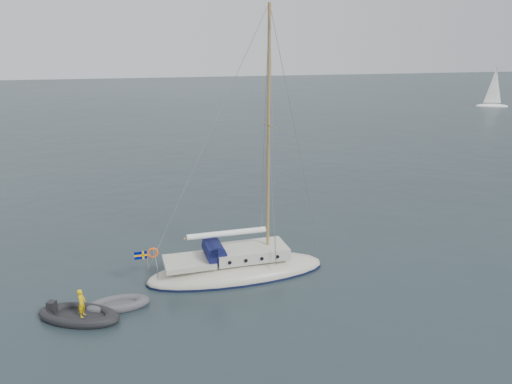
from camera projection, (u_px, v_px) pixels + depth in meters
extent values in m
plane|color=black|center=(266.00, 269.00, 27.51)|extent=(300.00, 300.00, 0.00)
ellipsoid|color=beige|center=(237.00, 272.00, 26.76)|extent=(9.61, 2.99, 1.60)
cube|color=beige|center=(251.00, 252.00, 26.61)|extent=(3.84, 2.03, 0.59)
cube|color=beige|center=(189.00, 261.00, 25.90)|extent=(2.56, 2.03, 0.27)
cylinder|color=#10133E|center=(214.00, 250.00, 26.07)|extent=(1.03, 1.76, 1.03)
cube|color=#10133E|center=(210.00, 247.00, 25.96)|extent=(0.48, 1.76, 0.43)
cylinder|color=#9A7443|center=(269.00, 138.00, 25.04)|extent=(0.16, 0.16, 12.82)
cylinder|color=#9A7443|center=(269.00, 125.00, 24.85)|extent=(0.05, 2.35, 0.05)
cylinder|color=#9A7443|center=(227.00, 234.00, 25.98)|extent=(4.49, 0.11, 0.11)
cylinder|color=white|center=(227.00, 233.00, 25.96)|extent=(4.17, 0.30, 0.30)
cylinder|color=#94949B|center=(155.00, 256.00, 25.37)|extent=(0.04, 2.35, 0.04)
torus|color=#FF5615|center=(153.00, 251.00, 25.96)|extent=(0.58, 0.11, 0.58)
cylinder|color=#9A7443|center=(147.00, 259.00, 25.32)|extent=(0.03, 0.03, 0.96)
cube|color=#000868|center=(141.00, 254.00, 25.15)|extent=(0.64, 0.02, 0.41)
cube|color=#FFAE00|center=(141.00, 254.00, 25.15)|extent=(0.66, 0.03, 0.10)
cube|color=#FFAE00|center=(143.00, 253.00, 25.18)|extent=(0.10, 0.03, 0.43)
cylinder|color=black|center=(222.00, 247.00, 27.24)|extent=(0.19, 0.06, 0.19)
cylinder|color=black|center=(229.00, 262.00, 25.34)|extent=(0.19, 0.06, 0.19)
cylinder|color=black|center=(237.00, 245.00, 27.44)|extent=(0.19, 0.06, 0.19)
cylinder|color=black|center=(245.00, 261.00, 25.53)|extent=(0.19, 0.06, 0.19)
cylinder|color=black|center=(252.00, 244.00, 27.63)|extent=(0.19, 0.06, 0.19)
cylinder|color=black|center=(261.00, 259.00, 25.73)|extent=(0.19, 0.06, 0.19)
cylinder|color=black|center=(267.00, 243.00, 27.83)|extent=(0.19, 0.06, 0.19)
cylinder|color=black|center=(277.00, 257.00, 25.92)|extent=(0.19, 0.06, 0.19)
cube|color=#525258|center=(118.00, 305.00, 23.47)|extent=(1.79, 0.74, 0.11)
cube|color=black|center=(79.00, 316.00, 22.50)|extent=(2.42, 1.01, 0.12)
cube|color=black|center=(47.00, 314.00, 22.10)|extent=(0.35, 0.35, 0.61)
imported|color=#EAB609|center=(82.00, 302.00, 22.34)|extent=(0.38, 0.52, 1.33)
ellipsoid|color=white|center=(492.00, 106.00, 94.51)|extent=(5.89, 1.96, 0.98)
cylinder|color=#94949B|center=(495.00, 85.00, 93.38)|extent=(0.10, 0.10, 6.88)
cone|color=white|center=(494.00, 85.00, 93.36)|extent=(3.14, 3.14, 6.38)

